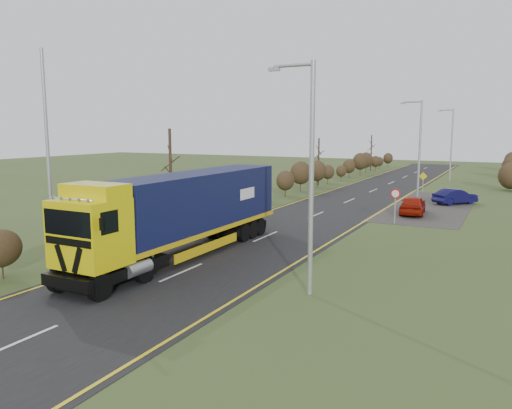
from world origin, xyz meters
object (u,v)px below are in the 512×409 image
object	(u,v)px
lorry	(184,209)
car_red_hatchback	(413,205)
speed_sign	(395,199)
car_blue_sedan	(455,197)
streetlight_near	(309,170)

from	to	relation	value
lorry	car_red_hatchback	world-z (taller)	lorry
car_red_hatchback	speed_sign	distance (m)	4.34
lorry	speed_sign	world-z (taller)	lorry
car_red_hatchback	car_blue_sedan	xyz separation A→B (m)	(2.16, 6.58, -0.08)
car_red_hatchback	car_blue_sedan	size ratio (longest dim) A/B	1.09
car_blue_sedan	streetlight_near	size ratio (longest dim) A/B	0.45
car_red_hatchback	speed_sign	size ratio (longest dim) A/B	1.80
lorry	speed_sign	size ratio (longest dim) A/B	6.38
streetlight_near	speed_sign	distance (m)	15.70
speed_sign	lorry	bearing A→B (deg)	-118.80
lorry	speed_sign	bearing A→B (deg)	61.43
car_blue_sedan	streetlight_near	xyz separation A→B (m)	(-2.42, -26.21, 3.97)
car_blue_sedan	speed_sign	xyz separation A→B (m)	(-2.52, -10.81, 0.96)
car_red_hatchback	car_blue_sedan	bearing A→B (deg)	-113.79
car_red_hatchback	streetlight_near	world-z (taller)	streetlight_near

